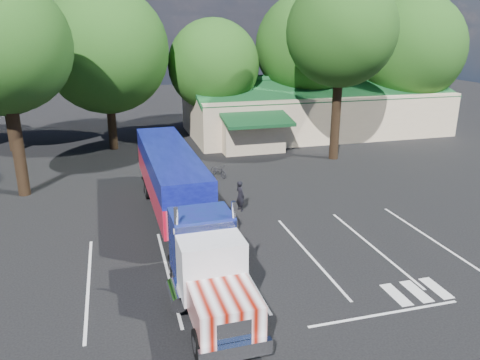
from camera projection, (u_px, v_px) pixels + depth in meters
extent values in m
plane|color=black|center=(212.00, 213.00, 25.92)|extent=(120.00, 120.00, 0.00)
cube|color=beige|center=(314.00, 111.00, 45.29)|extent=(24.00, 11.00, 4.00)
cube|color=#164F26|center=(326.00, 88.00, 42.31)|extent=(24.20, 6.25, 2.10)
cube|color=#164F26|center=(306.00, 82.00, 46.71)|extent=(24.20, 6.25, 2.10)
cube|color=beige|center=(252.00, 135.00, 38.25)|extent=(5.00, 2.50, 2.80)
cube|color=#164F26|center=(257.00, 119.00, 36.59)|extent=(5.40, 3.19, 0.80)
cylinder|color=black|center=(11.00, 127.00, 38.31)|extent=(0.70, 0.70, 4.00)
sphere|color=#204C15|center=(1.00, 62.00, 36.70)|extent=(8.40, 8.40, 8.40)
cylinder|color=black|center=(112.00, 124.00, 38.82)|extent=(0.70, 0.70, 4.30)
sphere|color=#204C15|center=(106.00, 50.00, 36.96)|extent=(10.00, 10.00, 10.00)
cylinder|color=black|center=(215.00, 119.00, 42.38)|extent=(0.70, 0.70, 3.60)
sphere|color=#204C15|center=(214.00, 65.00, 40.87)|extent=(8.00, 8.00, 8.00)
cylinder|color=black|center=(305.00, 109.00, 44.96)|extent=(0.70, 0.70, 4.50)
sphere|color=#204C15|center=(307.00, 46.00, 43.13)|extent=(9.60, 9.60, 9.60)
cylinder|color=black|center=(403.00, 110.00, 46.48)|extent=(0.70, 0.70, 3.90)
sphere|color=#204C15|center=(409.00, 49.00, 44.64)|extent=(10.40, 10.40, 10.40)
cylinder|color=black|center=(18.00, 147.00, 27.83)|extent=(0.70, 0.70, 6.00)
sphere|color=#204C15|center=(2.00, 45.00, 25.99)|extent=(7.60, 7.60, 7.60)
cylinder|color=black|center=(336.00, 117.00, 35.58)|extent=(0.70, 0.70, 6.50)
sphere|color=#204C15|center=(341.00, 31.00, 33.61)|extent=(8.00, 8.00, 8.00)
cube|color=black|center=(210.00, 291.00, 17.07)|extent=(1.05, 6.36, 0.23)
cube|color=white|center=(236.00, 352.00, 14.00)|extent=(2.27, 0.28, 0.50)
cube|color=white|center=(234.00, 333.00, 14.00)|extent=(1.09, 0.13, 0.82)
cube|color=white|center=(225.00, 308.00, 14.89)|extent=(2.13, 2.22, 1.04)
cube|color=silver|center=(212.00, 267.00, 16.37)|extent=(2.30, 1.50, 2.08)
cube|color=black|center=(215.00, 263.00, 15.69)|extent=(2.08, 0.12, 0.91)
cube|color=white|center=(206.00, 227.00, 16.70)|extent=(2.36, 0.14, 0.23)
cube|color=navy|center=(202.00, 242.00, 17.79)|extent=(2.30, 1.86, 2.45)
cylinder|color=white|center=(178.00, 248.00, 16.67)|extent=(0.17, 0.17, 3.08)
cylinder|color=white|center=(234.00, 240.00, 17.24)|extent=(0.17, 0.17, 3.08)
cylinder|color=white|center=(176.00, 295.00, 16.82)|extent=(0.63, 1.46, 0.60)
cylinder|color=white|center=(241.00, 284.00, 17.48)|extent=(0.63, 1.46, 0.60)
cube|color=white|center=(170.00, 182.00, 24.99)|extent=(2.61, 11.65, 1.36)
cube|color=#090C58|center=(169.00, 160.00, 24.61)|extent=(2.61, 11.65, 1.09)
cube|color=black|center=(162.00, 181.00, 28.82)|extent=(1.16, 3.19, 0.32)
cube|color=black|center=(174.00, 244.00, 20.78)|extent=(0.11, 0.11, 1.27)
cube|color=black|center=(202.00, 241.00, 21.13)|extent=(0.11, 0.11, 1.27)
cube|color=white|center=(158.00, 177.00, 30.83)|extent=(2.18, 0.16, 0.11)
cylinder|color=black|center=(199.00, 344.00, 14.47)|extent=(0.34, 1.00, 1.00)
cylinder|color=black|center=(257.00, 333.00, 14.99)|extent=(0.34, 1.00, 1.00)
cylinder|color=black|center=(177.00, 278.00, 18.27)|extent=(0.34, 1.00, 1.00)
cylinder|color=black|center=(224.00, 271.00, 18.78)|extent=(0.34, 1.00, 1.00)
cylinder|color=black|center=(173.00, 266.00, 19.17)|extent=(0.34, 1.00, 1.00)
cylinder|color=black|center=(218.00, 260.00, 19.69)|extent=(0.34, 1.00, 1.00)
cylinder|color=black|center=(148.00, 190.00, 27.99)|extent=(0.34, 1.00, 1.00)
cylinder|color=black|center=(180.00, 187.00, 28.51)|extent=(0.34, 1.00, 1.00)
cylinder|color=black|center=(146.00, 185.00, 28.98)|extent=(0.34, 1.00, 1.00)
cylinder|color=black|center=(177.00, 182.00, 29.50)|extent=(0.34, 1.00, 1.00)
imported|color=black|center=(240.00, 196.00, 26.05)|extent=(0.61, 0.74, 1.75)
imported|color=black|center=(219.00, 171.00, 32.03)|extent=(1.22, 1.76, 0.87)
imported|color=#A6A8AD|center=(235.00, 140.00, 39.80)|extent=(3.95, 1.91, 1.25)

